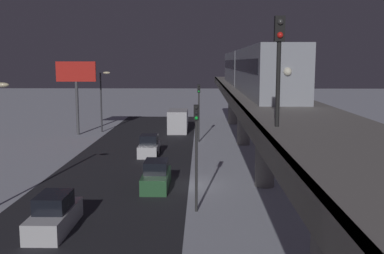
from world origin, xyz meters
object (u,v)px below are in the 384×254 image
(box_truck, at_px, (178,120))
(traffic_light_mid, at_px, (199,104))
(sedan_white_2, at_px, (54,215))
(commercial_billboard, at_px, (76,79))
(traffic_light_near, at_px, (196,142))
(rail_signal, at_px, (279,52))
(sedan_green, at_px, (156,177))
(subway_train, at_px, (250,68))
(sedan_white, at_px, (149,147))

(box_truck, height_order, traffic_light_mid, traffic_light_mid)
(sedan_white_2, xyz_separation_m, commercial_billboard, (7.33, -31.53, 6.03))
(sedan_white_2, height_order, box_truck, box_truck)
(traffic_light_near, xyz_separation_m, traffic_light_mid, (0.00, -23.70, 0.00))
(commercial_billboard, bearing_deg, rail_signal, 115.35)
(sedan_green, distance_m, traffic_light_near, 6.80)
(subway_train, xyz_separation_m, sedan_white, (9.53, 0.11, -7.48))
(sedan_white, xyz_separation_m, sedan_white_2, (2.80, 19.48, 0.01))
(commercial_billboard, bearing_deg, traffic_light_mid, 162.40)
(subway_train, distance_m, traffic_light_near, 17.64)
(rail_signal, xyz_separation_m, sedan_green, (5.98, -14.52, -8.41))
(sedan_green, bearing_deg, subway_train, 55.71)
(sedan_white_2, relative_size, traffic_light_mid, 0.74)
(sedan_white, bearing_deg, sedan_white_2, -98.18)
(sedan_white_2, bearing_deg, rail_signal, 149.35)
(traffic_light_near, bearing_deg, rail_signal, 108.17)
(subway_train, xyz_separation_m, traffic_light_mid, (4.83, -7.23, -4.07))
(rail_signal, height_order, sedan_green, rail_signal)
(traffic_light_mid, relative_size, commercial_billboard, 0.72)
(commercial_billboard, bearing_deg, traffic_light_near, 117.56)
(box_truck, bearing_deg, commercial_billboard, 15.93)
(rail_signal, bearing_deg, commercial_billboard, -64.65)
(sedan_white_2, height_order, traffic_light_near, traffic_light_near)
(sedan_green, bearing_deg, traffic_light_mid, 81.13)
(sedan_green, height_order, traffic_light_mid, traffic_light_mid)
(traffic_light_near, xyz_separation_m, commercial_billboard, (14.83, -28.40, 2.63))
(sedan_white_2, xyz_separation_m, box_truck, (-4.80, -34.99, 0.55))
(traffic_light_mid, xyz_separation_m, commercial_billboard, (14.83, -4.70, 2.63))
(traffic_light_mid, bearing_deg, subway_train, 123.76)
(sedan_white, distance_m, commercial_billboard, 16.86)
(subway_train, height_order, box_truck, subway_train)
(sedan_green, xyz_separation_m, commercial_billboard, (11.93, -23.28, 6.03))
(rail_signal, bearing_deg, sedan_white_2, -30.65)
(traffic_light_near, bearing_deg, traffic_light_mid, -90.00)
(sedan_white_2, bearing_deg, traffic_light_near, -157.39)
(traffic_light_mid, bearing_deg, traffic_light_near, 90.00)
(traffic_light_near, height_order, commercial_billboard, commercial_billboard)
(sedan_green, relative_size, traffic_light_mid, 0.72)
(sedan_white, bearing_deg, traffic_light_mid, 57.38)
(subway_train, relative_size, traffic_light_near, 5.76)
(subway_train, distance_m, sedan_white_2, 24.32)
(rail_signal, height_order, traffic_light_mid, rail_signal)
(subway_train, distance_m, traffic_light_mid, 9.60)
(box_truck, bearing_deg, sedan_white, 82.65)
(traffic_light_near, height_order, traffic_light_mid, same)
(sedan_white, relative_size, box_truck, 0.54)
(subway_train, relative_size, rail_signal, 9.22)
(sedan_white_2, bearing_deg, box_truck, -97.81)
(sedan_white_2, xyz_separation_m, traffic_light_mid, (-7.50, -26.82, 3.40))
(sedan_green, relative_size, sedan_white_2, 0.97)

